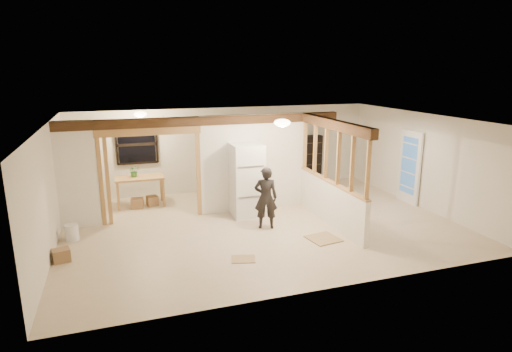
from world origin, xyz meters
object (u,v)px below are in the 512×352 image
object	(u,v)px
work_table	(140,191)
bookshelf	(309,160)
shop_vac	(86,203)
refrigerator	(247,180)
woman	(266,198)

from	to	relation	value
work_table	bookshelf	world-z (taller)	bookshelf
work_table	shop_vac	distance (m)	1.43
refrigerator	bookshelf	bearing A→B (deg)	39.27
refrigerator	bookshelf	xyz separation A→B (m)	(2.78, 2.28, -0.13)
work_table	shop_vac	bearing A→B (deg)	-163.86
woman	shop_vac	xyz separation A→B (m)	(-4.02, 2.24, -0.42)
bookshelf	refrigerator	bearing A→B (deg)	-140.73
work_table	shop_vac	xyz separation A→B (m)	(-1.37, -0.40, -0.08)
bookshelf	woman	bearing A→B (deg)	-128.80
refrigerator	bookshelf	distance (m)	3.60
shop_vac	bookshelf	size ratio (longest dim) A/B	0.40
refrigerator	shop_vac	size ratio (longest dim) A/B	2.89
woman	shop_vac	world-z (taller)	woman
refrigerator	work_table	xyz separation A→B (m)	(-2.50, 1.64, -0.51)
work_table	shop_vac	world-z (taller)	work_table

